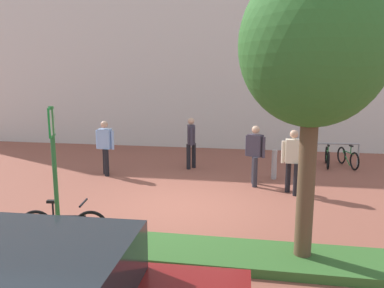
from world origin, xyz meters
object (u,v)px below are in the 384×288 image
at_px(bike_rack_cluster, 327,156).
at_px(person_shirt_white, 293,158).
at_px(tree_sidewalk, 314,47).
at_px(parking_sign_post, 54,157).
at_px(person_suited_navy, 255,152).
at_px(person_shirt_blue, 105,144).
at_px(bike_at_sign, 64,226).
at_px(person_suited_dark, 191,140).
at_px(bollard_steel, 274,164).

xyz_separation_m(bike_rack_cluster, person_shirt_white, (-1.48, -3.39, 0.63)).
bearing_deg(bike_rack_cluster, tree_sidewalk, -102.67).
xyz_separation_m(parking_sign_post, person_shirt_white, (4.49, 3.93, -0.70)).
bearing_deg(person_suited_navy, person_shirt_blue, 175.77).
distance_m(bike_at_sign, bike_rack_cluster, 9.34).
bearing_deg(bike_at_sign, person_shirt_blue, 103.72).
xyz_separation_m(tree_sidewalk, person_suited_dark, (-2.96, 6.13, -2.55)).
height_order(tree_sidewalk, bike_at_sign, tree_sidewalk).
distance_m(tree_sidewalk, person_suited_dark, 7.27).
relative_size(bollard_steel, person_suited_navy, 0.52).
distance_m(bike_rack_cluster, person_suited_navy, 3.75).
bearing_deg(person_shirt_blue, parking_sign_post, -77.19).
bearing_deg(parking_sign_post, bike_at_sign, 54.97).
distance_m(tree_sidewalk, person_shirt_blue, 7.72).
xyz_separation_m(bike_rack_cluster, bollard_steel, (-1.88, -1.98, 0.10)).
bearing_deg(tree_sidewalk, parking_sign_post, -178.77).
bearing_deg(bike_at_sign, person_suited_navy, 52.49).
xyz_separation_m(tree_sidewalk, bike_rack_cluster, (1.63, 7.23, -3.19)).
bearing_deg(person_suited_dark, bike_at_sign, -102.16).
bearing_deg(tree_sidewalk, person_shirt_blue, 138.55).
height_order(parking_sign_post, bike_at_sign, parking_sign_post).
relative_size(person_suited_dark, person_shirt_blue, 1.00).
distance_m(person_suited_navy, person_suited_dark, 2.69).
relative_size(bike_rack_cluster, person_shirt_white, 1.22).
relative_size(parking_sign_post, person_suited_navy, 1.50).
relative_size(bike_rack_cluster, person_suited_navy, 1.22).
bearing_deg(person_shirt_blue, bike_rack_cluster, 18.76).
relative_size(bike_rack_cluster, person_suited_dark, 1.22).
bearing_deg(person_suited_navy, parking_sign_post, -127.47).
bearing_deg(person_suited_dark, bike_rack_cluster, 13.53).
height_order(bollard_steel, person_shirt_white, person_shirt_white).
bearing_deg(person_shirt_white, parking_sign_post, -138.82).
bearing_deg(bollard_steel, person_shirt_blue, -175.32).
distance_m(bike_at_sign, person_shirt_blue, 5.01).
bearing_deg(bollard_steel, person_suited_dark, 162.03).
distance_m(person_suited_dark, person_shirt_white, 3.86).
height_order(parking_sign_post, bollard_steel, parking_sign_post).
distance_m(bollard_steel, person_shirt_blue, 5.25).
xyz_separation_m(bike_at_sign, bike_rack_cluster, (5.91, 7.24, -0.00)).
xyz_separation_m(bike_rack_cluster, person_suited_dark, (-4.59, -1.10, 0.63)).
relative_size(bike_at_sign, person_suited_navy, 0.97).
bearing_deg(parking_sign_post, person_suited_dark, 77.47).
bearing_deg(person_suited_dark, tree_sidewalk, -64.21).
bearing_deg(person_shirt_blue, tree_sidewalk, -41.45).
xyz_separation_m(bollard_steel, person_shirt_white, (0.40, -1.41, 0.53)).
height_order(bollard_steel, person_suited_navy, person_suited_navy).
distance_m(bike_rack_cluster, person_shirt_white, 3.76).
relative_size(tree_sidewalk, person_suited_navy, 2.81).
relative_size(bike_at_sign, person_shirt_blue, 0.97).
distance_m(bollard_steel, person_suited_navy, 1.10).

